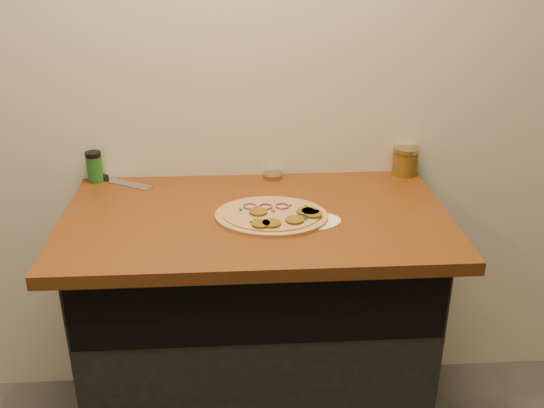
{
  "coord_description": "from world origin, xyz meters",
  "views": [
    {
      "loc": [
        -0.06,
        -0.29,
        1.7
      ],
      "look_at": [
        0.05,
        1.38,
        0.95
      ],
      "focal_mm": 40.0,
      "sensor_mm": 36.0,
      "label": 1
    }
  ],
  "objects": [
    {
      "name": "chefs_knife",
      "position": [
        -0.51,
        1.72,
        0.91
      ],
      "size": [
        0.28,
        0.18,
        0.02
      ],
      "color": "#B7BAC1",
      "rests_on": "countertop"
    },
    {
      "name": "cabinet",
      "position": [
        0.0,
        1.45,
        0.43
      ],
      "size": [
        1.1,
        0.6,
        0.86
      ],
      "primitive_type": "cube",
      "color": "black",
      "rests_on": "ground"
    },
    {
      "name": "flour_spill",
      "position": [
        0.17,
        1.35,
        0.9
      ],
      "size": [
        0.2,
        0.2,
        0.0
      ],
      "primitive_type": "cylinder",
      "rotation": [
        0.0,
        0.0,
        0.21
      ],
      "color": "silver",
      "rests_on": "countertop"
    },
    {
      "name": "countertop",
      "position": [
        0.0,
        1.42,
        0.88
      ],
      "size": [
        1.2,
        0.7,
        0.04
      ],
      "primitive_type": "cube",
      "color": "brown",
      "rests_on": "cabinet"
    },
    {
      "name": "spice_shaker",
      "position": [
        -0.55,
        1.72,
        0.96
      ],
      "size": [
        0.05,
        0.05,
        0.11
      ],
      "color": "#1C5A1E",
      "rests_on": "countertop"
    },
    {
      "name": "pizza",
      "position": [
        0.05,
        1.38,
        0.91
      ],
      "size": [
        0.38,
        0.38,
        0.02
      ],
      "color": "tan",
      "rests_on": "countertop"
    },
    {
      "name": "salsa_jar",
      "position": [
        0.55,
        1.72,
        0.95
      ],
      "size": [
        0.09,
        0.09,
        0.1
      ],
      "color": "maroon",
      "rests_on": "countertop"
    },
    {
      "name": "mason_jar_lid",
      "position": [
        0.07,
        1.72,
        0.91
      ],
      "size": [
        0.1,
        0.1,
        0.02
      ],
      "primitive_type": "cylinder",
      "rotation": [
        0.0,
        0.0,
        0.43
      ],
      "color": "#978957",
      "rests_on": "countertop"
    }
  ]
}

